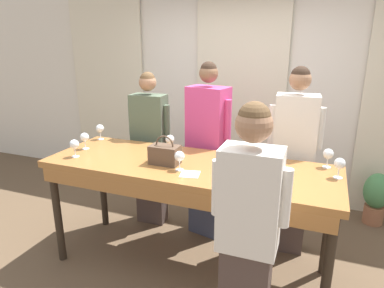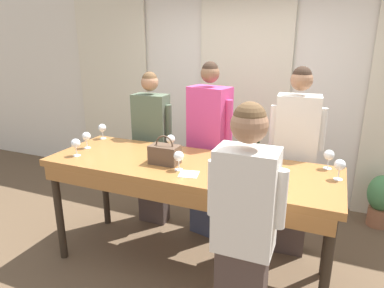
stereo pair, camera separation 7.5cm
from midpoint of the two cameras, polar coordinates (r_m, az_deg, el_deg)
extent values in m
plane|color=brown|center=(3.41, -1.22, -19.53)|extent=(18.00, 18.00, 0.00)
cube|color=silver|center=(4.53, 7.73, 8.93)|extent=(12.00, 0.06, 2.80)
cube|color=beige|center=(5.31, -14.11, 9.17)|extent=(1.16, 0.03, 2.69)
cube|color=beige|center=(4.47, 7.49, 8.11)|extent=(1.16, 0.03, 2.69)
cube|color=#9E6633|center=(2.93, -1.35, -3.82)|extent=(2.49, 0.85, 0.06)
cube|color=#9E6633|center=(2.62, -4.83, -8.63)|extent=(2.39, 0.03, 0.12)
cylinder|color=#2D2319|center=(3.48, -22.08, -10.78)|extent=(0.07, 0.07, 0.96)
cylinder|color=#2D2319|center=(2.68, 20.79, -19.78)|extent=(0.07, 0.07, 0.96)
cylinder|color=#2D2319|center=(3.96, -15.20, -6.65)|extent=(0.07, 0.07, 0.96)
cylinder|color=#2D2319|center=(3.27, 21.11, -12.58)|extent=(0.07, 0.07, 0.96)
cylinder|color=black|center=(2.78, 10.09, -2.51)|extent=(0.08, 0.08, 0.20)
cone|color=black|center=(2.74, 10.22, -0.14)|extent=(0.08, 0.08, 0.04)
cylinder|color=black|center=(2.72, 10.29, 1.15)|extent=(0.03, 0.03, 0.08)
cylinder|color=beige|center=(2.78, 10.08, -2.70)|extent=(0.08, 0.08, 0.08)
cube|color=brown|center=(2.90, -5.30, -1.81)|extent=(0.25, 0.15, 0.16)
torus|color=brown|center=(2.87, -5.35, -0.16)|extent=(0.16, 0.01, 0.16)
cylinder|color=white|center=(2.78, -2.86, -4.31)|extent=(0.07, 0.07, 0.00)
cylinder|color=white|center=(2.77, -2.87, -3.51)|extent=(0.01, 0.01, 0.08)
sphere|color=white|center=(2.74, -2.89, -2.05)|extent=(0.08, 0.08, 0.08)
cylinder|color=white|center=(2.84, 22.43, -5.21)|extent=(0.07, 0.07, 0.00)
cylinder|color=white|center=(2.82, 22.52, -4.43)|extent=(0.01, 0.01, 0.08)
sphere|color=white|center=(2.80, 22.70, -3.00)|extent=(0.08, 0.08, 0.08)
sphere|color=maroon|center=(2.80, 22.67, -3.20)|extent=(0.05, 0.05, 0.05)
cylinder|color=white|center=(3.75, -15.53, 0.79)|extent=(0.07, 0.07, 0.00)
cylinder|color=white|center=(3.74, -15.58, 1.40)|extent=(0.01, 0.01, 0.08)
sphere|color=white|center=(3.72, -15.67, 2.51)|extent=(0.08, 0.08, 0.08)
cylinder|color=white|center=(3.47, -17.91, -0.74)|extent=(0.07, 0.07, 0.00)
cylinder|color=white|center=(3.46, -17.97, -0.09)|extent=(0.01, 0.01, 0.08)
sphere|color=white|center=(3.44, -18.08, 1.11)|extent=(0.08, 0.08, 0.08)
cylinder|color=white|center=(3.03, 20.87, -3.61)|extent=(0.07, 0.07, 0.00)
cylinder|color=white|center=(3.02, 20.95, -2.87)|extent=(0.01, 0.01, 0.08)
sphere|color=white|center=(3.00, 21.10, -1.53)|extent=(0.08, 0.08, 0.08)
cylinder|color=white|center=(3.27, -19.46, -1.98)|extent=(0.07, 0.07, 0.00)
cylinder|color=white|center=(3.26, -19.53, -1.29)|extent=(0.01, 0.01, 0.08)
sphere|color=white|center=(3.23, -19.66, -0.03)|extent=(0.08, 0.08, 0.08)
cylinder|color=white|center=(2.57, 13.26, -6.64)|extent=(0.07, 0.07, 0.00)
cylinder|color=white|center=(2.56, 13.32, -5.79)|extent=(0.01, 0.01, 0.08)
sphere|color=white|center=(2.53, 13.44, -4.23)|extent=(0.08, 0.08, 0.08)
cylinder|color=white|center=(3.24, -4.33, -1.19)|extent=(0.07, 0.07, 0.00)
cylinder|color=white|center=(3.22, -4.35, -0.49)|extent=(0.01, 0.01, 0.08)
sphere|color=white|center=(3.20, -4.38, 0.78)|extent=(0.08, 0.08, 0.08)
cube|color=white|center=(2.69, -1.15, -5.05)|extent=(0.18, 0.18, 0.00)
cube|color=#473833|center=(3.96, -7.29, -7.24)|extent=(0.32, 0.19, 0.82)
cube|color=#4C5B47|center=(3.71, -7.72, 3.19)|extent=(0.38, 0.22, 0.65)
sphere|color=#9E7051|center=(3.63, -8.01, 10.11)|extent=(0.18, 0.18, 0.18)
sphere|color=brown|center=(3.63, -8.03, 10.61)|extent=(0.16, 0.16, 0.16)
cylinder|color=#4C5B47|center=(3.62, -4.82, 3.70)|extent=(0.07, 0.07, 0.36)
cylinder|color=#4C5B47|center=(3.80, -10.54, 4.13)|extent=(0.07, 0.07, 0.36)
cube|color=#383D51|center=(3.69, 1.91, -8.42)|extent=(0.37, 0.28, 0.89)
cube|color=#C63D7A|center=(3.42, 2.04, 3.68)|extent=(0.44, 0.33, 0.70)
sphere|color=brown|center=(3.34, 2.13, 11.70)|extent=(0.18, 0.18, 0.18)
sphere|color=#332319|center=(3.34, 2.14, 12.25)|extent=(0.16, 0.16, 0.16)
cylinder|color=#C63D7A|center=(3.31, 5.29, 4.06)|extent=(0.08, 0.08, 0.39)
cylinder|color=#C63D7A|center=(3.53, -0.98, 4.98)|extent=(0.08, 0.08, 0.39)
cube|color=#473833|center=(3.54, 15.14, -10.41)|extent=(0.34, 0.22, 0.87)
cube|color=silver|center=(3.26, 16.21, 1.89)|extent=(0.39, 0.26, 0.69)
sphere|color=#9E7051|center=(3.17, 16.93, 10.24)|extent=(0.19, 0.19, 0.19)
sphere|color=#332319|center=(3.17, 16.99, 10.84)|extent=(0.17, 0.17, 0.17)
cylinder|color=silver|center=(3.25, 19.96, 2.45)|extent=(0.08, 0.08, 0.38)
cylinder|color=silver|center=(3.25, 12.61, 3.08)|extent=(0.08, 0.08, 0.38)
cube|color=silver|center=(2.06, 8.56, -9.24)|extent=(0.36, 0.24, 0.64)
sphere|color=#9E7051|center=(1.90, 9.17, 3.24)|extent=(0.21, 0.21, 0.21)
sphere|color=brown|center=(1.90, 9.22, 4.32)|extent=(0.19, 0.19, 0.19)
cylinder|color=silver|center=(2.09, 3.22, -7.28)|extent=(0.07, 0.07, 0.35)
cylinder|color=silver|center=(2.01, 14.23, -8.75)|extent=(0.07, 0.07, 0.35)
cylinder|color=#935B3D|center=(4.50, 27.53, -10.34)|extent=(0.22, 0.22, 0.21)
ellipsoid|color=#47844C|center=(4.38, 28.06, -6.92)|extent=(0.29, 0.29, 0.41)
camera|label=1|loc=(0.04, -90.73, -0.23)|focal=32.00mm
camera|label=2|loc=(0.04, 89.27, 0.23)|focal=32.00mm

